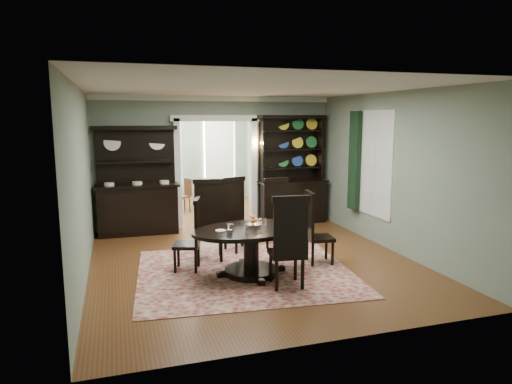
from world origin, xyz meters
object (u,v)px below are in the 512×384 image
(sideboard, at_px, (138,196))
(dining_table, at_px, (251,242))
(parlor_table, at_px, (208,190))
(welsh_dresser, at_px, (292,184))

(sideboard, bearing_deg, dining_table, -63.08)
(dining_table, bearing_deg, parlor_table, 79.34)
(sideboard, height_order, parlor_table, sideboard)
(sideboard, xyz_separation_m, welsh_dresser, (3.61, -0.01, 0.11))
(dining_table, height_order, parlor_table, parlor_table)
(dining_table, distance_m, welsh_dresser, 3.89)
(dining_table, distance_m, sideboard, 3.69)
(dining_table, distance_m, parlor_table, 5.53)
(welsh_dresser, relative_size, parlor_table, 2.90)
(dining_table, relative_size, sideboard, 0.89)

